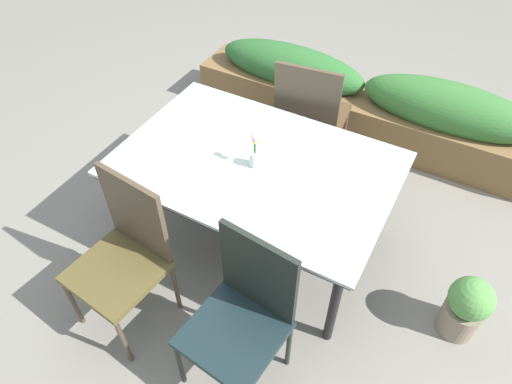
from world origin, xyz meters
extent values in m
plane|color=gray|center=(0.00, 0.00, 0.00)|extent=(12.00, 12.00, 0.00)
cube|color=silver|center=(-0.07, -0.07, 0.70)|extent=(1.68, 1.13, 0.02)
cube|color=black|center=(-0.07, -0.07, 0.68)|extent=(1.65, 1.10, 0.02)
cylinder|color=black|center=(-0.82, -0.54, 0.35)|extent=(0.06, 0.06, 0.69)
cylinder|color=black|center=(0.68, -0.54, 0.35)|extent=(0.06, 0.06, 0.69)
cylinder|color=black|center=(-0.82, 0.40, 0.35)|extent=(0.06, 0.06, 0.69)
cylinder|color=black|center=(0.68, 0.40, 0.35)|extent=(0.06, 0.06, 0.69)
cube|color=#18292D|center=(0.31, -0.99, 0.44)|extent=(0.51, 0.51, 0.04)
cube|color=black|center=(0.33, -0.78, 0.72)|extent=(0.44, 0.08, 0.52)
cylinder|color=black|center=(0.07, -1.18, 0.22)|extent=(0.03, 0.03, 0.43)
cylinder|color=black|center=(0.54, -0.81, 0.22)|extent=(0.03, 0.03, 0.43)
cylinder|color=black|center=(0.12, -0.76, 0.22)|extent=(0.03, 0.03, 0.43)
cube|color=brown|center=(-0.45, -0.99, 0.46)|extent=(0.51, 0.51, 0.04)
cube|color=#4C3D2D|center=(-0.43, -0.78, 0.74)|extent=(0.44, 0.08, 0.54)
cylinder|color=#4C3D2D|center=(-0.27, -1.23, 0.22)|extent=(0.03, 0.03, 0.45)
cylinder|color=#4C3D2D|center=(-0.69, -1.18, 0.22)|extent=(0.03, 0.03, 0.45)
cylinder|color=#4C3D2D|center=(-0.22, -0.81, 0.22)|extent=(0.03, 0.03, 0.45)
cylinder|color=#4C3D2D|center=(-0.64, -0.76, 0.22)|extent=(0.03, 0.03, 0.45)
cube|color=brown|center=(-0.08, 0.85, 0.47)|extent=(0.55, 0.55, 0.04)
cube|color=#4C3D2D|center=(-0.05, 0.62, 0.74)|extent=(0.47, 0.09, 0.53)
cylinder|color=#4C3D2D|center=(-0.33, 1.05, 0.23)|extent=(0.03, 0.03, 0.46)
cylinder|color=#4C3D2D|center=(0.12, 1.10, 0.23)|extent=(0.03, 0.03, 0.46)
cylinder|color=#4C3D2D|center=(-0.28, 0.60, 0.23)|extent=(0.03, 0.03, 0.46)
cylinder|color=#4C3D2D|center=(0.17, 0.65, 0.23)|extent=(0.03, 0.03, 0.46)
cylinder|color=silver|center=(-0.07, -0.10, 0.77)|extent=(0.06, 0.06, 0.10)
cylinder|color=#2D662D|center=(-0.06, -0.10, 0.84)|extent=(0.01, 0.01, 0.13)
sphere|color=#EFCC4C|center=(-0.06, -0.10, 0.90)|extent=(0.03, 0.03, 0.03)
cylinder|color=#2D662D|center=(-0.08, -0.09, 0.86)|extent=(0.01, 0.01, 0.16)
sphere|color=white|center=(-0.08, -0.09, 0.94)|extent=(0.04, 0.04, 0.04)
cylinder|color=#2D662D|center=(-0.06, -0.11, 0.85)|extent=(0.01, 0.01, 0.14)
sphere|color=pink|center=(-0.06, -0.11, 0.92)|extent=(0.03, 0.03, 0.03)
cube|color=brown|center=(0.14, 1.42, 0.19)|extent=(3.01, 0.47, 0.37)
ellipsoid|color=#2D662D|center=(-0.54, 1.42, 0.47)|extent=(1.35, 0.42, 0.36)
ellipsoid|color=#387233|center=(0.81, 1.42, 0.49)|extent=(1.35, 0.42, 0.40)
cylinder|color=gray|center=(1.34, -0.11, 0.11)|extent=(0.23, 0.23, 0.22)
sphere|color=#569347|center=(1.34, -0.11, 0.33)|extent=(0.25, 0.25, 0.25)
camera|label=1|loc=(0.94, -1.91, 2.60)|focal=32.33mm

